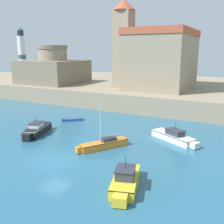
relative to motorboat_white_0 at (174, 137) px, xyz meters
The scene contains 10 objects.
ground_plane 13.82m from the motorboat_white_0, 127.27° to the right, with size 200.00×200.00×0.00m, color #28607F.
quay_seawall 30.76m from the motorboat_white_0, 105.79° to the left, with size 120.00×40.00×3.06m, color gray.
motorboat_white_0 is the anchor object (origin of this frame).
dinghy_blue_1 15.80m from the motorboat_white_0, behind, with size 2.86×2.69×0.49m.
sailboat_orange_2 8.37m from the motorboat_white_0, 136.22° to the right, with size 3.88×5.48×5.18m.
motorboat_yellow_3 12.19m from the motorboat_white_0, 92.51° to the right, with size 3.06×5.59×2.51m.
motorboat_black_4 16.66m from the motorboat_white_0, 161.02° to the right, with size 3.13×5.76×2.42m.
church 24.21m from the motorboat_white_0, 113.54° to the left, with size 14.76×15.41×16.49m.
fortress 37.35m from the motorboat_white_0, 151.20° to the left, with size 12.47×12.47×8.22m.
lighthouse 44.45m from the motorboat_white_0, 157.71° to the left, with size 1.70×1.70×12.34m.
Camera 1 is at (15.34, -17.62, 10.11)m, focal length 42.00 mm.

